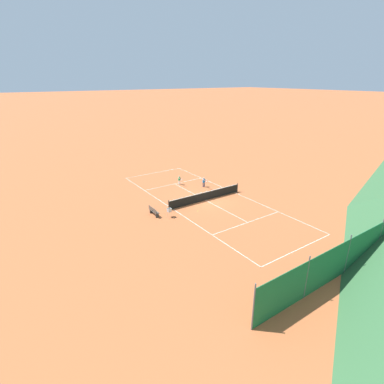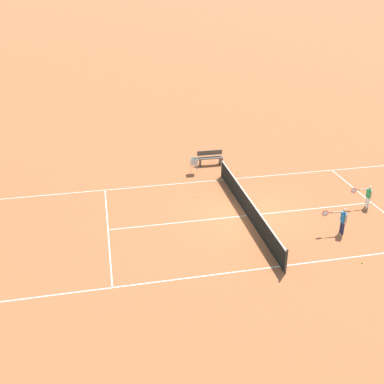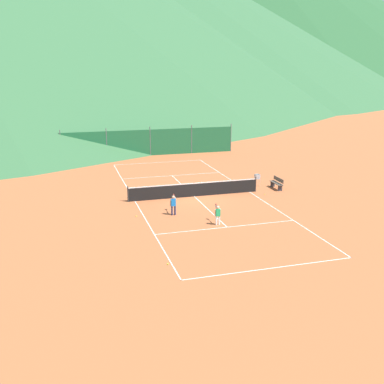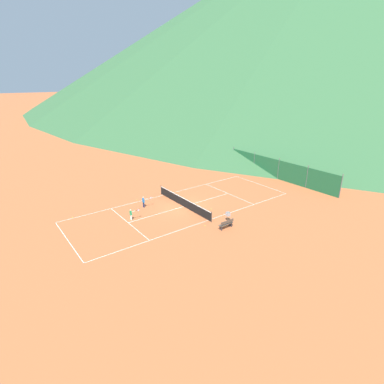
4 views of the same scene
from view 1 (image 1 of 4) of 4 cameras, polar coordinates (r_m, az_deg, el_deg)
ground_plane at (r=32.12m, az=2.60°, el=-1.57°), size 600.00×600.00×0.00m
court_line_markings at (r=32.12m, az=2.60°, el=-1.56°), size 8.25×23.85×0.01m
tennis_net at (r=31.94m, az=2.61°, el=-0.74°), size 9.18×0.08×1.06m
windscreen_fence_far at (r=22.55m, az=27.43°, el=-10.80°), size 17.28×0.08×2.90m
player_near_baseline at (r=35.76m, az=2.30°, el=2.03°), size 0.44×1.00×1.21m
player_near_service at (r=36.60m, az=-2.41°, el=2.39°), size 0.38×0.96×1.12m
tennis_ball_by_net_right at (r=30.49m, az=-5.82°, el=-2.87°), size 0.07×0.07×0.07m
tennis_ball_far_corner at (r=37.10m, az=5.28°, el=1.56°), size 0.07×0.07×0.07m
tennis_ball_mid_court at (r=29.47m, az=1.14°, el=-3.63°), size 0.07×0.07×0.07m
tennis_ball_by_net_left at (r=42.36m, az=-1.08°, el=4.12°), size 0.07×0.07×0.07m
ball_hopper at (r=28.08m, az=-4.35°, el=-3.59°), size 0.36×0.36×0.89m
courtside_bench at (r=28.68m, az=-7.32°, el=-3.61°), size 0.36×1.50×0.84m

